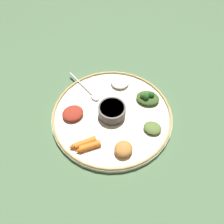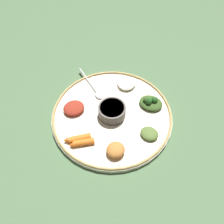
# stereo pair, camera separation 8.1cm
# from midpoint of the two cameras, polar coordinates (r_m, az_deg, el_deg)

# --- Properties ---
(ground_plane) EXTENTS (2.40, 2.40, 0.00)m
(ground_plane) POSITION_cam_midpoint_polar(r_m,az_deg,el_deg) (0.84, 2.77, -1.43)
(ground_plane) COLOR #4C6B47
(platter) EXTENTS (0.39, 0.39, 0.02)m
(platter) POSITION_cam_midpoint_polar(r_m,az_deg,el_deg) (0.83, 2.79, -1.12)
(platter) COLOR beige
(platter) RESTS_ON ground_plane
(platter_rim) EXTENTS (0.39, 0.39, 0.01)m
(platter_rim) POSITION_cam_midpoint_polar(r_m,az_deg,el_deg) (0.82, 2.82, -0.69)
(platter_rim) COLOR tan
(platter_rim) RESTS_ON platter
(center_bowl) EXTENTS (0.09, 0.09, 0.04)m
(center_bowl) POSITION_cam_midpoint_polar(r_m,az_deg,el_deg) (0.81, 2.87, 0.08)
(center_bowl) COLOR #4C4742
(center_bowl) RESTS_ON platter
(spoon) EXTENTS (0.17, 0.06, 0.01)m
(spoon) POSITION_cam_midpoint_polar(r_m,az_deg,el_deg) (0.89, -1.60, 5.27)
(spoon) COLOR silver
(spoon) RESTS_ON platter
(greens_pile) EXTENTS (0.10, 0.09, 0.04)m
(greens_pile) POSITION_cam_midpoint_polar(r_m,az_deg,el_deg) (0.86, 11.42, 1.92)
(greens_pile) COLOR #385623
(greens_pile) RESTS_ON platter
(carrot_near_spoon) EXTENTS (0.06, 0.08, 0.02)m
(carrot_near_spoon) POSITION_cam_midpoint_polar(r_m,az_deg,el_deg) (0.77, -4.87, -6.08)
(carrot_near_spoon) COLOR orange
(carrot_near_spoon) RESTS_ON platter
(carrot_outer) EXTENTS (0.06, 0.08, 0.02)m
(carrot_outer) POSITION_cam_midpoint_polar(r_m,az_deg,el_deg) (0.76, -3.80, -7.12)
(carrot_outer) COLOR orange
(carrot_outer) RESTS_ON platter
(mound_squash) EXTENTS (0.06, 0.06, 0.03)m
(mound_squash) POSITION_cam_midpoint_polar(r_m,az_deg,el_deg) (0.74, 3.98, -8.77)
(mound_squash) COLOR #C67A38
(mound_squash) RESTS_ON platter
(mound_collards) EXTENTS (0.07, 0.06, 0.02)m
(mound_collards) POSITION_cam_midpoint_polar(r_m,az_deg,el_deg) (0.79, 11.35, -5.00)
(mound_collards) COLOR #567033
(mound_collards) RESTS_ON platter
(mound_beet) EXTENTS (0.08, 0.09, 0.02)m
(mound_beet) POSITION_cam_midpoint_polar(r_m,az_deg,el_deg) (0.83, -5.85, 0.70)
(mound_beet) COLOR maroon
(mound_beet) RESTS_ON platter
(mound_rice_white) EXTENTS (0.09, 0.09, 0.02)m
(mound_rice_white) POSITION_cam_midpoint_polar(r_m,az_deg,el_deg) (0.91, 5.85, 6.31)
(mound_rice_white) COLOR silver
(mound_rice_white) RESTS_ON platter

